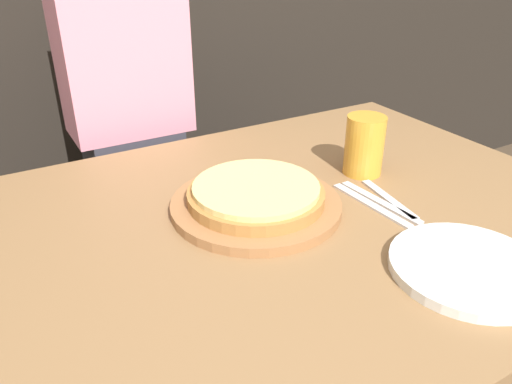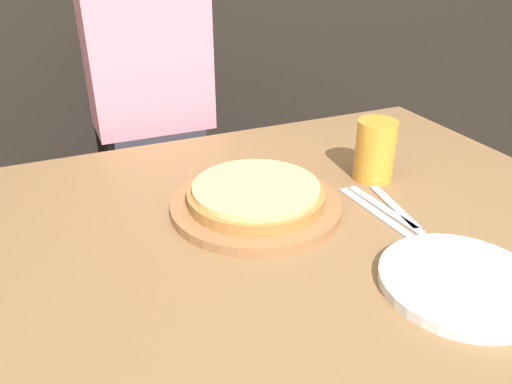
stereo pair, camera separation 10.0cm
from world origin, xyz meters
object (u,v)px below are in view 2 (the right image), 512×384
at_px(pizza_on_board, 256,199).
at_px(beer_glass, 375,148).
at_px(dinner_knife, 384,209).
at_px(spoon, 394,206).
at_px(dinner_plate, 461,282).
at_px(diner_person, 155,142).
at_px(fork, 374,211).

relative_size(pizza_on_board, beer_glass, 2.52).
relative_size(dinner_knife, spoon, 1.18).
bearing_deg(dinner_plate, spoon, 75.98).
height_order(pizza_on_board, dinner_plate, pizza_on_board).
bearing_deg(diner_person, pizza_on_board, -84.03).
relative_size(pizza_on_board, dinner_plate, 1.34).
height_order(dinner_plate, diner_person, diner_person).
height_order(beer_glass, dinner_knife, beer_glass).
distance_m(beer_glass, diner_person, 0.72).
height_order(pizza_on_board, spoon, pizza_on_board).
bearing_deg(pizza_on_board, spoon, -21.93).
xyz_separation_m(beer_glass, dinner_plate, (-0.10, -0.39, -0.07)).
xyz_separation_m(fork, dinner_knife, (0.02, 0.00, 0.00)).
relative_size(beer_glass, fork, 0.64).
relative_size(beer_glass, dinner_plate, 0.53).
xyz_separation_m(beer_glass, dinner_knife, (-0.06, -0.13, -0.07)).
bearing_deg(fork, dinner_plate, -93.00).
height_order(dinner_plate, dinner_knife, dinner_plate).
bearing_deg(spoon, pizza_on_board, 158.07).
height_order(beer_glass, spoon, beer_glass).
bearing_deg(spoon, fork, 180.00).
height_order(beer_glass, fork, beer_glass).
bearing_deg(diner_person, dinner_knife, -67.57).
bearing_deg(dinner_knife, diner_person, 112.43).
distance_m(dinner_plate, dinner_knife, 0.26).
xyz_separation_m(dinner_knife, spoon, (0.02, -0.00, 0.00)).
distance_m(beer_glass, spoon, 0.16).
height_order(fork, spoon, same).
relative_size(fork, diner_person, 0.17).
height_order(fork, dinner_knife, same).
distance_m(dinner_knife, diner_person, 0.80).
bearing_deg(fork, pizza_on_board, 153.58).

